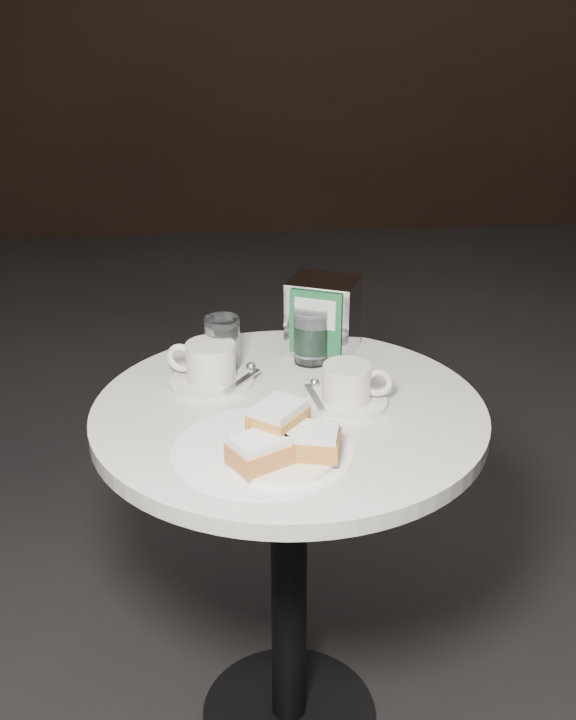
# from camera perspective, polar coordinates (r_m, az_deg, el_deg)

# --- Properties ---
(ground) EXTENTS (7.00, 7.00, 0.00)m
(ground) POSITION_cam_1_polar(r_m,az_deg,el_deg) (2.05, 0.05, -21.76)
(ground) COLOR black
(ground) RESTS_ON ground
(cafe_table) EXTENTS (0.70, 0.70, 0.74)m
(cafe_table) POSITION_cam_1_polar(r_m,az_deg,el_deg) (1.70, 0.06, -8.99)
(cafe_table) COLOR black
(cafe_table) RESTS_ON ground
(sugar_spill) EXTENTS (0.36, 0.36, 0.00)m
(sugar_spill) POSITION_cam_1_polar(r_m,az_deg,el_deg) (1.47, -1.61, -5.71)
(sugar_spill) COLOR white
(sugar_spill) RESTS_ON cafe_table
(beignet_plate) EXTENTS (0.21, 0.21, 0.09)m
(beignet_plate) POSITION_cam_1_polar(r_m,az_deg,el_deg) (1.43, -0.33, -5.26)
(beignet_plate) COLOR white
(beignet_plate) RESTS_ON cafe_table
(coffee_cup_left) EXTENTS (0.20, 0.20, 0.08)m
(coffee_cup_left) POSITION_cam_1_polar(r_m,az_deg,el_deg) (1.67, -4.94, -0.42)
(coffee_cup_left) COLOR silver
(coffee_cup_left) RESTS_ON cafe_table
(coffee_cup_right) EXTENTS (0.16, 0.16, 0.08)m
(coffee_cup_right) POSITION_cam_1_polar(r_m,az_deg,el_deg) (1.60, 3.78, -1.75)
(coffee_cup_right) COLOR white
(coffee_cup_right) RESTS_ON cafe_table
(water_glass_left) EXTENTS (0.08, 0.08, 0.11)m
(water_glass_left) POSITION_cam_1_polar(r_m,az_deg,el_deg) (1.71, -4.16, 0.91)
(water_glass_left) COLOR white
(water_glass_left) RESTS_ON cafe_table
(water_glass_right) EXTENTS (0.08, 0.08, 0.11)m
(water_glass_right) POSITION_cam_1_polar(r_m,az_deg,el_deg) (1.75, 1.49, 1.51)
(water_glass_right) COLOR silver
(water_glass_right) RESTS_ON cafe_table
(napkin_dispenser) EXTENTS (0.16, 0.15, 0.15)m
(napkin_dispenser) POSITION_cam_1_polar(r_m,az_deg,el_deg) (1.78, 2.22, 2.79)
(napkin_dispenser) COLOR silver
(napkin_dispenser) RESTS_ON cafe_table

